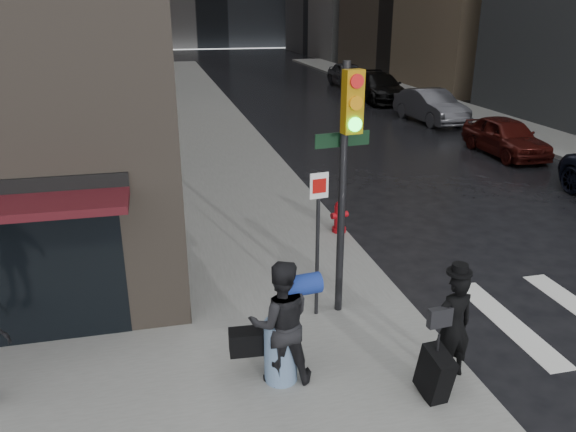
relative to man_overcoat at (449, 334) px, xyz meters
name	(u,v)px	position (x,y,z in m)	size (l,w,h in m)	color
ground	(338,385)	(-1.50, 0.40, -0.92)	(140.00, 140.00, 0.00)	black
sidewalk_left	(195,101)	(-1.50, 27.40, -0.85)	(4.00, 50.00, 0.15)	slate
sidewalk_right	(408,93)	(12.00, 27.40, -0.85)	(3.00, 50.00, 0.15)	slate
man_overcoat	(449,334)	(0.00, 0.00, 0.00)	(0.95, 0.99, 1.84)	black
man_jeans	(280,322)	(-2.35, 0.57, 0.18)	(1.34, 0.77, 1.89)	black
traffic_light	(344,160)	(-0.91, 2.20, 2.04)	(1.08, 0.55, 4.36)	black
fire_hydrant	(339,218)	(0.30, 5.85, -0.42)	(0.45, 0.34, 0.78)	maroon
parked_car_1	(506,136)	(8.92, 12.14, -0.21)	(1.68, 4.17, 1.42)	#3E0F0C
parked_car_2	(431,106)	(9.17, 18.74, -0.14)	(1.64, 4.71, 1.55)	#45454A
parked_car_3	(379,87)	(9.19, 25.34, -0.11)	(2.26, 5.56, 1.61)	black
parked_car_4	(348,75)	(9.50, 31.93, -0.10)	(1.94, 4.82, 1.64)	#3A3B3F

